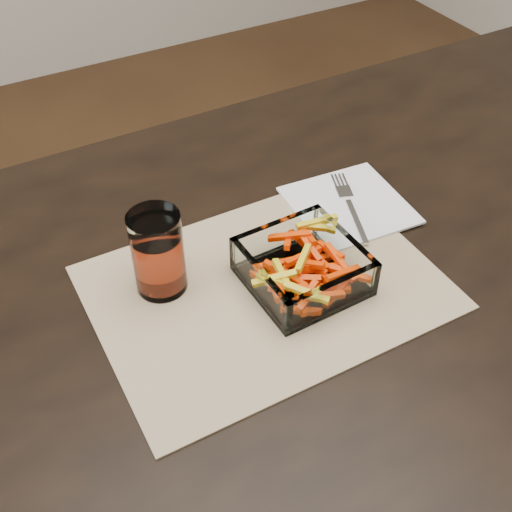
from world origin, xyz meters
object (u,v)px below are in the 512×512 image
object	(u,v)px
tumbler	(158,255)
fork	(349,204)
dining_table	(354,293)
glass_bowl	(303,269)

from	to	relation	value
tumbler	fork	size ratio (longest dim) A/B	0.72
dining_table	fork	xyz separation A→B (m)	(0.04, 0.09, 0.10)
dining_table	fork	distance (m)	0.14
tumbler	fork	distance (m)	0.32
tumbler	fork	world-z (taller)	tumbler
dining_table	glass_bowl	size ratio (longest dim) A/B	10.95
glass_bowl	fork	xyz separation A→B (m)	(0.15, 0.10, -0.02)
tumbler	glass_bowl	bearing A→B (deg)	-26.82
glass_bowl	fork	bearing A→B (deg)	34.17
dining_table	tumbler	distance (m)	0.32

